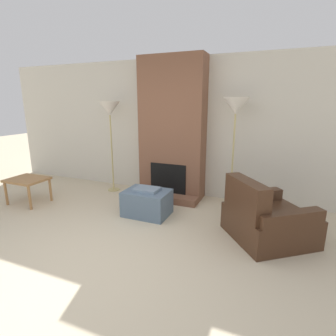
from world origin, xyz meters
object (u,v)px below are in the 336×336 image
(ottoman, at_px, (147,202))
(armchair, at_px, (264,221))
(floor_lamp_right, at_px, (236,110))
(floor_lamp_left, at_px, (110,111))
(side_table, at_px, (27,182))

(ottoman, xyz_separation_m, armchair, (1.79, -0.10, 0.05))
(armchair, relative_size, floor_lamp_right, 0.71)
(ottoman, distance_m, floor_lamp_right, 2.07)
(ottoman, bearing_deg, floor_lamp_right, 35.05)
(armchair, relative_size, floor_lamp_left, 0.73)
(floor_lamp_right, bearing_deg, floor_lamp_left, 180.00)
(armchair, height_order, floor_lamp_left, floor_lamp_left)
(armchair, distance_m, floor_lamp_right, 1.80)
(armchair, xyz_separation_m, side_table, (-4.02, -0.25, 0.14))
(ottoman, distance_m, armchair, 1.80)
(floor_lamp_right, bearing_deg, ottoman, -144.95)
(side_table, height_order, floor_lamp_left, floor_lamp_left)
(ottoman, height_order, side_table, side_table)
(side_table, relative_size, floor_lamp_right, 0.35)
(floor_lamp_right, bearing_deg, side_table, -160.77)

